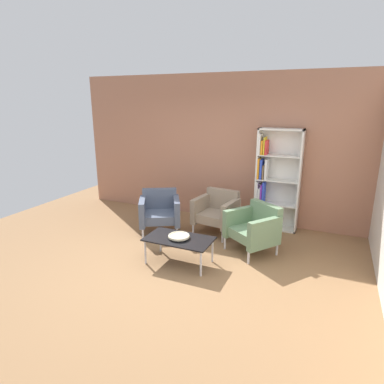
# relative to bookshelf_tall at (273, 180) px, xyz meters

# --- Properties ---
(ground_plane) EXTENTS (8.32, 8.32, 0.00)m
(ground_plane) POSITION_rel_bookshelf_tall_xyz_m (-1.09, -2.25, -0.93)
(ground_plane) COLOR olive
(brick_back_panel) EXTENTS (6.40, 0.12, 2.90)m
(brick_back_panel) POSITION_rel_bookshelf_tall_xyz_m (-1.09, 0.21, 0.52)
(brick_back_panel) COLOR #A87056
(brick_back_panel) RESTS_ON ground_plane
(bookshelf_tall) EXTENTS (0.80, 0.30, 1.90)m
(bookshelf_tall) POSITION_rel_bookshelf_tall_xyz_m (0.00, 0.00, 0.00)
(bookshelf_tall) COLOR silver
(bookshelf_tall) RESTS_ON ground_plane
(coffee_table_low) EXTENTS (1.00, 0.56, 0.40)m
(coffee_table_low) POSITION_rel_bookshelf_tall_xyz_m (-0.98, -2.03, -0.57)
(coffee_table_low) COLOR black
(coffee_table_low) RESTS_ON ground_plane
(decorative_bowl) EXTENTS (0.32, 0.32, 0.05)m
(decorative_bowl) POSITION_rel_bookshelf_tall_xyz_m (-0.98, -2.03, -0.50)
(decorative_bowl) COLOR beige
(decorative_bowl) RESTS_ON coffee_table_low
(armchair_spare_guest) EXTENTS (0.93, 0.91, 0.78)m
(armchair_spare_guest) POSITION_rel_bookshelf_tall_xyz_m (-1.85, -1.08, -0.52)
(armchair_spare_guest) COLOR #4C566B
(armchair_spare_guest) RESTS_ON ground_plane
(armchair_by_bookshelf) EXTENTS (0.80, 0.75, 0.78)m
(armchair_by_bookshelf) POSITION_rel_bookshelf_tall_xyz_m (-0.87, -0.67, -0.52)
(armchair_by_bookshelf) COLOR gray
(armchair_by_bookshelf) RESTS_ON ground_plane
(armchair_corner_red) EXTENTS (0.95, 0.93, 0.78)m
(armchair_corner_red) POSITION_rel_bookshelf_tall_xyz_m (-0.05, -1.18, -0.52)
(armchair_corner_red) COLOR slate
(armchair_corner_red) RESTS_ON ground_plane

